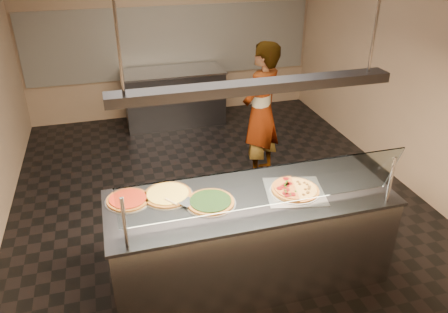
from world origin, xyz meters
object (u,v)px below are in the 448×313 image
object	(u,v)px
serving_counter	(249,238)
pizza_spatula	(178,201)
half_pizza_sausage	(306,188)
half_pizza_pepperoni	(284,190)
worker	(261,112)
pizza_spinach	(210,201)
sneeze_guard	(266,188)
perforated_tray	(295,191)
heat_lamp_housing	(255,87)
prep_table	(174,97)
pizza_tomato	(128,199)
pizza_cheese	(168,194)

from	to	relation	value
serving_counter	pizza_spatula	bearing A→B (deg)	175.18
half_pizza_sausage	pizza_spatula	distance (m)	1.16
half_pizza_pepperoni	worker	world-z (taller)	worker
pizza_spinach	sneeze_guard	bearing A→B (deg)	-42.47
perforated_tray	half_pizza_pepperoni	distance (m)	0.11
perforated_tray	pizza_spinach	bearing A→B (deg)	177.70
heat_lamp_housing	prep_table	bearing A→B (deg)	90.10
half_pizza_pepperoni	pizza_spatula	bearing A→B (deg)	174.73
pizza_tomato	worker	distance (m)	2.45
serving_counter	half_pizza_pepperoni	world-z (taller)	half_pizza_pepperoni
serving_counter	half_pizza_pepperoni	xyz separation A→B (m)	(0.30, -0.03, 0.50)
half_pizza_sausage	pizza_cheese	size ratio (longest dim) A/B	1.01
prep_table	heat_lamp_housing	distance (m)	4.25
pizza_cheese	pizza_tomato	bearing A→B (deg)	177.71
sneeze_guard	pizza_tomato	xyz separation A→B (m)	(-1.06, 0.57, -0.28)
sneeze_guard	pizza_spinach	size ratio (longest dim) A/B	5.24
sneeze_guard	perforated_tray	distance (m)	0.59
serving_counter	heat_lamp_housing	xyz separation A→B (m)	(0.00, 0.00, 1.48)
pizza_spatula	worker	size ratio (longest dim) A/B	0.15
prep_table	pizza_tomato	bearing A→B (deg)	-105.66
half_pizza_pepperoni	prep_table	xyz separation A→B (m)	(-0.31, 4.02, -0.50)
pizza_spinach	pizza_cheese	world-z (taller)	pizza_spinach
pizza_spatula	worker	bearing A→B (deg)	51.75
serving_counter	prep_table	world-z (taller)	same
pizza_cheese	half_pizza_pepperoni	bearing A→B (deg)	-13.82
half_pizza_pepperoni	pizza_tomato	world-z (taller)	half_pizza_pepperoni
pizza_spatula	prep_table	bearing A→B (deg)	80.75
half_pizza_pepperoni	half_pizza_sausage	distance (m)	0.21
perforated_tray	half_pizza_pepperoni	xyz separation A→B (m)	(-0.10, 0.00, 0.03)
prep_table	worker	xyz separation A→B (m)	(0.78, -2.12, 0.46)
pizza_tomato	half_pizza_pepperoni	bearing A→B (deg)	-10.95
half_pizza_sausage	worker	xyz separation A→B (m)	(0.26, 1.89, -0.03)
serving_counter	worker	xyz separation A→B (m)	(0.78, 1.86, 0.46)
half_pizza_sausage	worker	bearing A→B (deg)	82.10
worker	pizza_spinach	bearing A→B (deg)	20.31
half_pizza_pepperoni	prep_table	size ratio (longest dim) A/B	0.27
half_pizza_sausage	pizza_spatula	xyz separation A→B (m)	(-1.16, 0.09, 0.00)
serving_counter	pizza_tomato	bearing A→B (deg)	167.72
sneeze_guard	worker	distance (m)	2.35
half_pizza_sausage	heat_lamp_housing	distance (m)	1.12
half_pizza_sausage	prep_table	xyz separation A→B (m)	(-0.52, 4.02, -0.49)
pizza_spatula	pizza_spinach	bearing A→B (deg)	-11.68
perforated_tray	pizza_tomato	world-z (taller)	pizza_tomato
half_pizza_pepperoni	half_pizza_sausage	bearing A→B (deg)	-0.49
sneeze_guard	prep_table	bearing A→B (deg)	90.09
pizza_cheese	worker	distance (m)	2.22
pizza_spatula	pizza_cheese	bearing A→B (deg)	111.57
pizza_cheese	heat_lamp_housing	xyz separation A→B (m)	(0.71, -0.22, 1.01)
pizza_cheese	perforated_tray	bearing A→B (deg)	-12.61
perforated_tray	pizza_spatula	size ratio (longest dim) A/B	2.24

